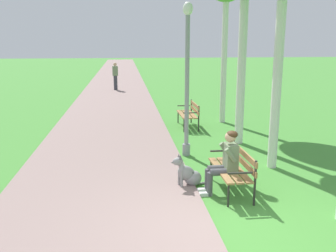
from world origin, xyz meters
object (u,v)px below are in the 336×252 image
object	(u,v)px
park_bench_near	(234,166)
pedestrian_distant	(115,76)
park_bench_mid	(190,112)
dog_grey	(188,174)
person_seated_on_near_bench	(225,160)
lamp_post_near	(187,79)

from	to	relation	value
park_bench_near	pedestrian_distant	distance (m)	16.01
park_bench_mid	dog_grey	size ratio (longest dim) A/B	1.82
park_bench_near	person_seated_on_near_bench	size ratio (longest dim) A/B	1.20
park_bench_mid	pedestrian_distant	size ratio (longest dim) A/B	0.91
park_bench_near	person_seated_on_near_bench	distance (m)	0.28
park_bench_near	dog_grey	size ratio (longest dim) A/B	1.82
person_seated_on_near_bench	dog_grey	bearing A→B (deg)	146.59
person_seated_on_near_bench	pedestrian_distant	world-z (taller)	pedestrian_distant
pedestrian_distant	dog_grey	bearing A→B (deg)	-83.46
person_seated_on_near_bench	dog_grey	size ratio (longest dim) A/B	1.52
park_bench_mid	person_seated_on_near_bench	world-z (taller)	person_seated_on_near_bench
dog_grey	pedestrian_distant	xyz separation A→B (m)	(-1.77, 15.44, 0.58)
park_bench_near	pedestrian_distant	world-z (taller)	pedestrian_distant
person_seated_on_near_bench	park_bench_near	bearing A→B (deg)	18.22
park_bench_near	pedestrian_distant	bearing A→B (deg)	99.40
person_seated_on_near_bench	lamp_post_near	bearing A→B (deg)	97.42
park_bench_near	park_bench_mid	world-z (taller)	same
park_bench_near	person_seated_on_near_bench	xyz separation A→B (m)	(-0.21, -0.07, 0.17)
pedestrian_distant	person_seated_on_near_bench	bearing A→B (deg)	-81.37
park_bench_mid	pedestrian_distant	distance (m)	10.46
park_bench_mid	person_seated_on_near_bench	size ratio (longest dim) A/B	1.20
lamp_post_near	park_bench_near	bearing A→B (deg)	-77.72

